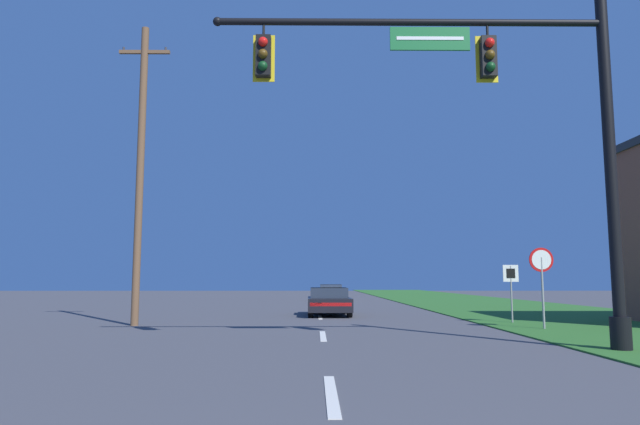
# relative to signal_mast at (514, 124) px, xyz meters

# --- Properties ---
(grass_verge_right) EXTENTS (10.00, 110.00, 0.04)m
(grass_verge_right) POSITION_rel_signal_mast_xyz_m (6.23, 19.44, -5.00)
(grass_verge_right) COLOR #2D6626
(grass_verge_right) RESTS_ON ground
(road_center_line) EXTENTS (0.16, 34.80, 0.01)m
(road_center_line) POSITION_rel_signal_mast_xyz_m (-4.27, 11.44, -5.02)
(road_center_line) COLOR silver
(road_center_line) RESTS_ON ground
(signal_mast) EXTENTS (9.19, 0.47, 8.27)m
(signal_mast) POSITION_rel_signal_mast_xyz_m (0.00, 0.00, 0.00)
(signal_mast) COLOR black
(signal_mast) RESTS_ON grass_verge_right
(car_ahead) EXTENTS (1.87, 4.23, 1.19)m
(car_ahead) POSITION_rel_signal_mast_xyz_m (-3.88, 12.70, -4.42)
(car_ahead) COLOR black
(car_ahead) RESTS_ON ground
(far_car) EXTENTS (1.82, 4.54, 1.19)m
(far_car) POSITION_rel_signal_mast_xyz_m (-3.28, 31.01, -4.42)
(far_car) COLOR black
(far_car) RESTS_ON ground
(stop_sign) EXTENTS (0.76, 0.07, 2.50)m
(stop_sign) POSITION_rel_signal_mast_xyz_m (2.61, 5.36, -3.16)
(stop_sign) COLOR gray
(stop_sign) RESTS_ON grass_verge_right
(route_sign_post) EXTENTS (0.55, 0.06, 2.03)m
(route_sign_post) POSITION_rel_signal_mast_xyz_m (2.52, 7.96, -3.50)
(route_sign_post) COLOR gray
(route_sign_post) RESTS_ON grass_verge_right
(utility_pole_near) EXTENTS (1.80, 0.26, 10.53)m
(utility_pole_near) POSITION_rel_signal_mast_xyz_m (-10.59, 7.13, 0.40)
(utility_pole_near) COLOR brown
(utility_pole_near) RESTS_ON ground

